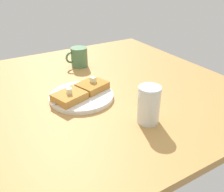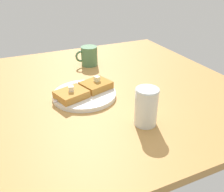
{
  "view_description": "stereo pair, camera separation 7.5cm",
  "coord_description": "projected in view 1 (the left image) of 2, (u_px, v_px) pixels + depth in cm",
  "views": [
    {
      "loc": [
        37.71,
        72.47,
        42.25
      ],
      "look_at": [
        3.81,
        15.81,
        6.81
      ],
      "focal_mm": 40.0,
      "sensor_mm": 36.0,
      "label": 1
    },
    {
      "loc": [
        31.09,
        75.94,
        42.25
      ],
      "look_at": [
        3.81,
        15.81,
        6.81
      ],
      "focal_mm": 40.0,
      "sensor_mm": 36.0,
      "label": 2
    }
  ],
  "objects": [
    {
      "name": "fork",
      "position": [
        64.0,
        92.0,
        0.83
      ],
      "size": [
        11.75,
        12.87,
        0.36
      ],
      "color": "silver",
      "rests_on": "plate"
    },
    {
      "name": "butter_pat_secondary",
      "position": [
        69.0,
        91.0,
        0.77
      ],
      "size": [
        1.98,
        2.11,
        1.78
      ],
      "primitive_type": "cube",
      "rotation": [
        0.0,
        0.0,
        1.33
      ],
      "color": "#F7E9C4",
      "rests_on": "toast_slice_middle"
    },
    {
      "name": "plate",
      "position": [
        82.0,
        96.0,
        0.83
      ],
      "size": [
        21.2,
        21.2,
        1.47
      ],
      "color": "white",
      "rests_on": "table_surface"
    },
    {
      "name": "toast_slice_middle",
      "position": [
        69.0,
        97.0,
        0.78
      ],
      "size": [
        11.29,
        10.37,
        2.36
      ],
      "primitive_type": "cube",
      "rotation": [
        0.0,
        0.0,
        0.31
      ],
      "color": "#BD8136",
      "rests_on": "plate"
    },
    {
      "name": "syrup_jar",
      "position": [
        149.0,
        106.0,
        0.69
      ],
      "size": [
        6.52,
        6.52,
        10.86
      ],
      "color": "#4C200D",
      "rests_on": "table_surface"
    },
    {
      "name": "coffee_mug",
      "position": [
        79.0,
        57.0,
        1.07
      ],
      "size": [
        9.77,
        7.04,
        8.24
      ],
      "color": "#4C794F",
      "rests_on": "table_surface"
    },
    {
      "name": "table_surface",
      "position": [
        99.0,
        90.0,
        0.91
      ],
      "size": [
        95.53,
        95.53,
        2.31
      ],
      "primitive_type": "cube",
      "color": "#BA8646",
      "rests_on": "ground"
    },
    {
      "name": "toast_slice_left",
      "position": [
        92.0,
        86.0,
        0.85
      ],
      "size": [
        11.29,
        10.37,
        2.36
      ],
      "primitive_type": "cube",
      "rotation": [
        0.0,
        0.0,
        0.31
      ],
      "color": "#B67C32",
      "rests_on": "plate"
    },
    {
      "name": "butter_pat_primary",
      "position": [
        93.0,
        80.0,
        0.85
      ],
      "size": [
        2.11,
        2.21,
        1.78
      ],
      "primitive_type": "cube",
      "rotation": [
        0.0,
        0.0,
        1.91
      ],
      "color": "beige",
      "rests_on": "toast_slice_left"
    }
  ]
}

